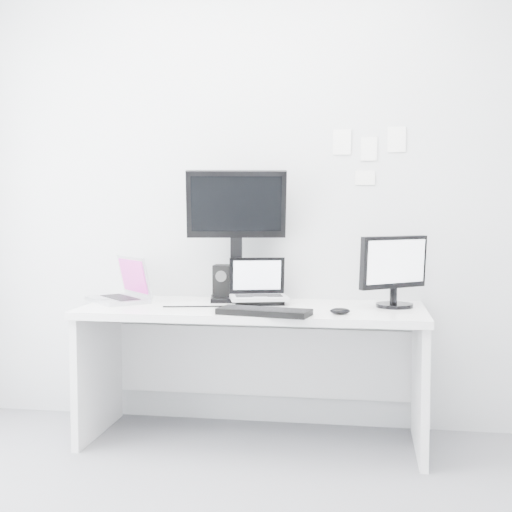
# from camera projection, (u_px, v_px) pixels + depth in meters

# --- Properties ---
(back_wall) EXTENTS (3.60, 0.00, 3.60)m
(back_wall) POSITION_uv_depth(u_px,v_px,m) (263.00, 191.00, 3.88)
(back_wall) COLOR #B8BABD
(back_wall) RESTS_ON ground
(desk) EXTENTS (1.80, 0.70, 0.73)m
(desk) POSITION_uv_depth(u_px,v_px,m) (253.00, 374.00, 3.61)
(desk) COLOR white
(desk) RESTS_ON ground
(macbook) EXTENTS (0.44, 0.44, 0.27)m
(macbook) POSITION_uv_depth(u_px,v_px,m) (117.00, 278.00, 3.76)
(macbook) COLOR silver
(macbook) RESTS_ON desk
(speaker) EXTENTS (0.13, 0.13, 0.20)m
(speaker) POSITION_uv_depth(u_px,v_px,m) (223.00, 282.00, 3.83)
(speaker) COLOR black
(speaker) RESTS_ON desk
(dell_laptop) EXTENTS (0.36, 0.31, 0.26)m
(dell_laptop) POSITION_uv_depth(u_px,v_px,m) (259.00, 281.00, 3.67)
(dell_laptop) COLOR #ACAFB3
(dell_laptop) RESTS_ON desk
(rear_monitor) EXTENTS (0.58, 0.30, 0.75)m
(rear_monitor) POSITION_uv_depth(u_px,v_px,m) (236.00, 234.00, 3.77)
(rear_monitor) COLOR black
(rear_monitor) RESTS_ON desk
(samsung_monitor) EXTENTS (0.45, 0.42, 0.39)m
(samsung_monitor) POSITION_uv_depth(u_px,v_px,m) (395.00, 270.00, 3.55)
(samsung_monitor) COLOR black
(samsung_monitor) RESTS_ON desk
(keyboard) EXTENTS (0.48, 0.24, 0.03)m
(keyboard) POSITION_uv_depth(u_px,v_px,m) (264.00, 312.00, 3.30)
(keyboard) COLOR black
(keyboard) RESTS_ON desk
(mouse) EXTENTS (0.11, 0.07, 0.03)m
(mouse) POSITION_uv_depth(u_px,v_px,m) (340.00, 311.00, 3.31)
(mouse) COLOR black
(mouse) RESTS_ON desk
(wall_note_0) EXTENTS (0.10, 0.00, 0.14)m
(wall_note_0) POSITION_uv_depth(u_px,v_px,m) (342.00, 142.00, 3.79)
(wall_note_0) COLOR white
(wall_note_0) RESTS_ON back_wall
(wall_note_1) EXTENTS (0.09, 0.00, 0.13)m
(wall_note_1) POSITION_uv_depth(u_px,v_px,m) (369.00, 149.00, 3.77)
(wall_note_1) COLOR white
(wall_note_1) RESTS_ON back_wall
(wall_note_2) EXTENTS (0.10, 0.00, 0.14)m
(wall_note_2) POSITION_uv_depth(u_px,v_px,m) (397.00, 139.00, 3.74)
(wall_note_2) COLOR white
(wall_note_2) RESTS_ON back_wall
(wall_note_3) EXTENTS (0.11, 0.00, 0.08)m
(wall_note_3) POSITION_uv_depth(u_px,v_px,m) (365.00, 178.00, 3.78)
(wall_note_3) COLOR white
(wall_note_3) RESTS_ON back_wall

